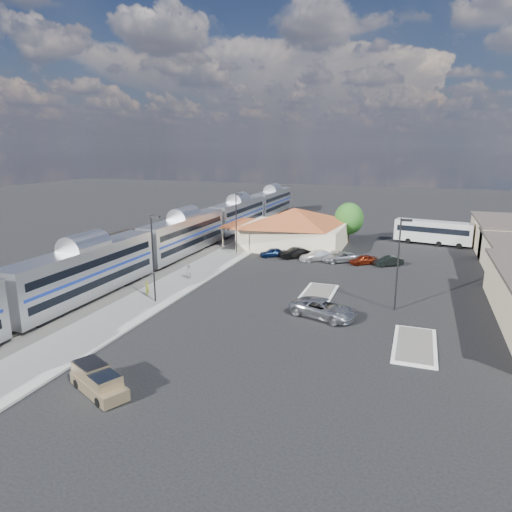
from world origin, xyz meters
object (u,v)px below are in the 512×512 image
(pickup_truck, at_px, (99,381))
(coach_bus, at_px, (433,231))
(station_depot, at_px, (294,227))
(suv, at_px, (324,309))

(pickup_truck, height_order, coach_bus, coach_bus)
(station_depot, height_order, suv, station_depot)
(coach_bus, bearing_deg, suv, 175.56)
(suv, bearing_deg, station_depot, 38.36)
(station_depot, relative_size, pickup_truck, 3.58)
(suv, distance_m, coach_bus, 39.05)
(station_depot, distance_m, pickup_truck, 46.31)
(pickup_truck, relative_size, coach_bus, 0.42)
(station_depot, distance_m, coach_bus, 22.64)
(pickup_truck, bearing_deg, suv, -5.49)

